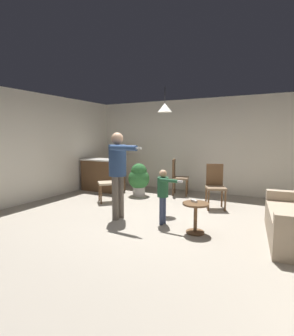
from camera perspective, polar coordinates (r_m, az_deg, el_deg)
name	(u,v)px	position (r m, az deg, el deg)	size (l,w,h in m)	color
ground	(143,221)	(5.19, -0.82, -11.37)	(7.68, 7.68, 0.00)	#9E9384
wall_back	(195,146)	(7.89, 10.47, 4.79)	(6.40, 0.10, 2.70)	silver
wall_left	(29,148)	(7.05, -24.34, 4.05)	(0.10, 6.40, 2.70)	silver
kitchen_counter	(103,175)	(7.99, -9.52, -1.45)	(1.26, 0.66, 0.95)	brown
side_table_by_couch	(196,214)	(4.54, 10.49, -9.83)	(0.44, 0.44, 0.52)	brown
person_adult	(118,166)	(5.12, -6.29, 0.45)	(0.83, 0.52, 1.70)	#60564C
person_child	(163,191)	(4.85, 3.56, -4.90)	(0.54, 0.31, 1.02)	#384260
dining_chair_by_counter	(215,184)	(6.15, 14.59, -3.45)	(0.55, 0.55, 1.00)	brown
dining_chair_near_wall	(110,180)	(6.58, -8.03, -2.61)	(0.59, 0.59, 1.00)	brown
dining_chair_centre_back	(178,175)	(7.33, 6.71, -1.62)	(0.51, 0.51, 1.00)	brown
potted_plant_corner	(139,178)	(7.19, -1.77, -2.17)	(0.58, 0.58, 0.89)	#B7B2AD
spare_remote_on_table	(194,201)	(4.54, 10.18, -7.07)	(0.04, 0.13, 0.04)	white
ceiling_light_pendant	(165,108)	(5.92, 3.89, 12.95)	(0.32, 0.32, 0.55)	silver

